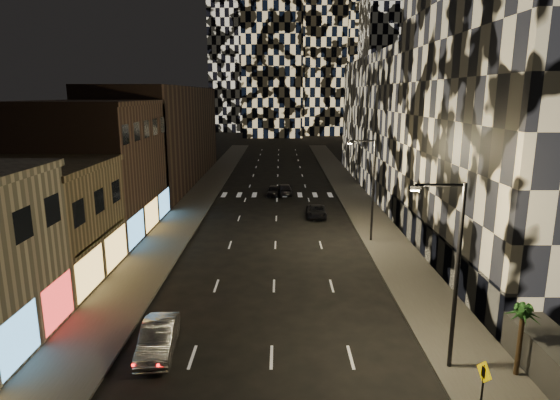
{
  "coord_description": "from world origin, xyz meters",
  "views": [
    {
      "loc": [
        0.46,
        -10.25,
        12.96
      ],
      "look_at": [
        0.42,
        20.45,
        6.0
      ],
      "focal_mm": 30.0,
      "sensor_mm": 36.0,
      "label": 1
    }
  ],
  "objects_px": {
    "car_silver_parked": "(158,338)",
    "car_dark_rightlane": "(316,212)",
    "palm_tree": "(523,317)",
    "streetlight_near": "(453,264)",
    "streetlight_far": "(371,183)",
    "ped_sign": "(483,382)",
    "car_dark_oncoming": "(284,189)",
    "car_dark_midlane": "(273,191)"
  },
  "relations": [
    {
      "from": "car_dark_midlane",
      "to": "palm_tree",
      "type": "bearing_deg",
      "value": -71.0
    },
    {
      "from": "palm_tree",
      "to": "car_dark_midlane",
      "type": "bearing_deg",
      "value": 106.57
    },
    {
      "from": "streetlight_near",
      "to": "car_dark_midlane",
      "type": "distance_m",
      "value": 40.92
    },
    {
      "from": "car_silver_parked",
      "to": "palm_tree",
      "type": "xyz_separation_m",
      "value": [
        17.3,
        -2.14,
        2.28
      ]
    },
    {
      "from": "car_dark_rightlane",
      "to": "car_silver_parked",
      "type": "bearing_deg",
      "value": -108.41
    },
    {
      "from": "streetlight_far",
      "to": "car_dark_rightlane",
      "type": "height_order",
      "value": "streetlight_far"
    },
    {
      "from": "streetlight_far",
      "to": "car_dark_oncoming",
      "type": "height_order",
      "value": "streetlight_far"
    },
    {
      "from": "car_dark_rightlane",
      "to": "ped_sign",
      "type": "xyz_separation_m",
      "value": [
        3.99,
        -32.72,
        1.47
      ]
    },
    {
      "from": "streetlight_far",
      "to": "palm_tree",
      "type": "distance_m",
      "value": 21.03
    },
    {
      "from": "streetlight_far",
      "to": "car_dark_midlane",
      "type": "distance_m",
      "value": 22.08
    },
    {
      "from": "streetlight_far",
      "to": "palm_tree",
      "type": "relative_size",
      "value": 2.55
    },
    {
      "from": "car_silver_parked",
      "to": "ped_sign",
      "type": "bearing_deg",
      "value": -26.91
    },
    {
      "from": "car_dark_rightlane",
      "to": "car_dark_midlane",
      "type": "bearing_deg",
      "value": 115.44
    },
    {
      "from": "car_dark_rightlane",
      "to": "streetlight_near",
      "type": "bearing_deg",
      "value": -79.86
    },
    {
      "from": "streetlight_near",
      "to": "ped_sign",
      "type": "xyz_separation_m",
      "value": [
        -0.06,
        -4.18,
        -3.25
      ]
    },
    {
      "from": "streetlight_far",
      "to": "car_silver_parked",
      "type": "xyz_separation_m",
      "value": [
        -14.15,
        -18.53,
        -4.58
      ]
    },
    {
      "from": "car_dark_midlane",
      "to": "ped_sign",
      "type": "distance_m",
      "value": 44.74
    },
    {
      "from": "car_dark_rightlane",
      "to": "car_dark_oncoming",
      "type": "bearing_deg",
      "value": 107.9
    },
    {
      "from": "palm_tree",
      "to": "streetlight_near",
      "type": "bearing_deg",
      "value": 168.07
    },
    {
      "from": "streetlight_near",
      "to": "car_silver_parked",
      "type": "xyz_separation_m",
      "value": [
        -14.15,
        1.47,
        -4.58
      ]
    },
    {
      "from": "car_dark_midlane",
      "to": "car_dark_rightlane",
      "type": "height_order",
      "value": "car_dark_midlane"
    },
    {
      "from": "streetlight_far",
      "to": "car_silver_parked",
      "type": "relative_size",
      "value": 1.91
    },
    {
      "from": "streetlight_far",
      "to": "car_dark_midlane",
      "type": "bearing_deg",
      "value": 114.24
    },
    {
      "from": "streetlight_far",
      "to": "car_dark_oncoming",
      "type": "distance_m",
      "value": 22.08
    },
    {
      "from": "streetlight_near",
      "to": "car_silver_parked",
      "type": "distance_m",
      "value": 14.95
    },
    {
      "from": "car_silver_parked",
      "to": "palm_tree",
      "type": "bearing_deg",
      "value": -12.11
    },
    {
      "from": "car_silver_parked",
      "to": "palm_tree",
      "type": "height_order",
      "value": "palm_tree"
    },
    {
      "from": "car_dark_midlane",
      "to": "streetlight_far",
      "type": "bearing_deg",
      "value": -63.33
    },
    {
      "from": "palm_tree",
      "to": "car_dark_rightlane",
      "type": "bearing_deg",
      "value": 103.84
    },
    {
      "from": "car_silver_parked",
      "to": "car_dark_rightlane",
      "type": "height_order",
      "value": "car_silver_parked"
    },
    {
      "from": "car_dark_rightlane",
      "to": "streetlight_far",
      "type": "bearing_deg",
      "value": -62.57
    },
    {
      "from": "ped_sign",
      "to": "palm_tree",
      "type": "distance_m",
      "value": 4.85
    },
    {
      "from": "car_dark_midlane",
      "to": "car_dark_rightlane",
      "type": "bearing_deg",
      "value": -64.2
    },
    {
      "from": "streetlight_near",
      "to": "car_silver_parked",
      "type": "height_order",
      "value": "streetlight_near"
    },
    {
      "from": "car_dark_oncoming",
      "to": "car_dark_rightlane",
      "type": "xyz_separation_m",
      "value": [
        3.33,
        -11.75,
        -0.07
      ]
    },
    {
      "from": "streetlight_near",
      "to": "car_dark_midlane",
      "type": "xyz_separation_m",
      "value": [
        -8.85,
        39.67,
        -4.71
      ]
    },
    {
      "from": "car_dark_oncoming",
      "to": "car_dark_rightlane",
      "type": "relative_size",
      "value": 1.07
    },
    {
      "from": "car_silver_parked",
      "to": "car_dark_oncoming",
      "type": "relative_size",
      "value": 0.98
    },
    {
      "from": "streetlight_near",
      "to": "palm_tree",
      "type": "bearing_deg",
      "value": -11.93
    },
    {
      "from": "car_dark_rightlane",
      "to": "palm_tree",
      "type": "height_order",
      "value": "palm_tree"
    },
    {
      "from": "car_silver_parked",
      "to": "car_dark_midlane",
      "type": "distance_m",
      "value": 38.56
    },
    {
      "from": "ped_sign",
      "to": "streetlight_far",
      "type": "bearing_deg",
      "value": 81.0
    }
  ]
}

